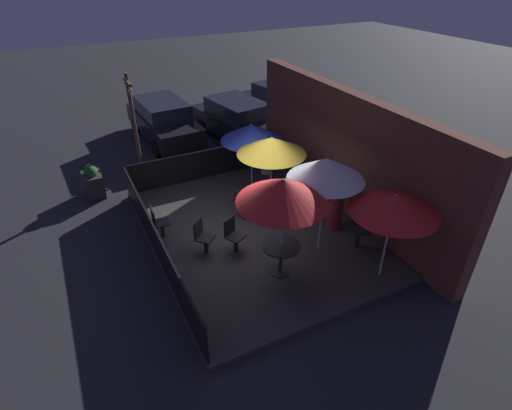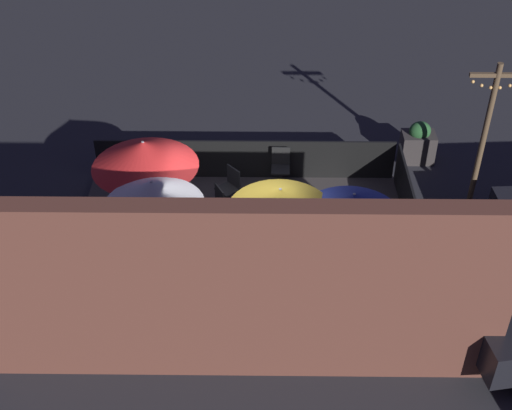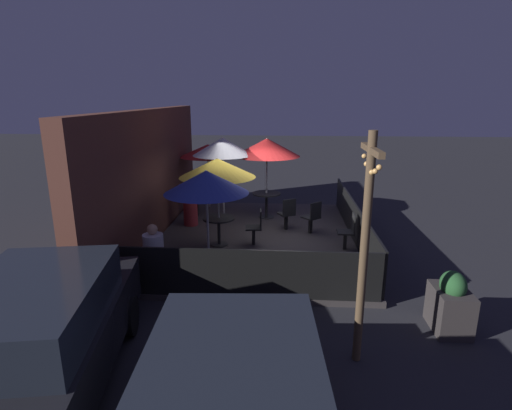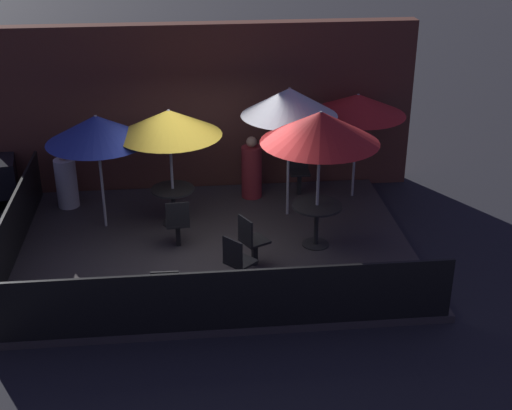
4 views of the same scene
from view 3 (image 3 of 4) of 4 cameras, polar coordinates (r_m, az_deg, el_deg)
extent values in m
plane|color=#26262B|center=(10.82, 0.12, -5.07)|extent=(60.00, 60.00, 0.00)
cube|color=#383333|center=(10.80, 0.12, -4.77)|extent=(6.87, 5.21, 0.12)
cube|color=brown|center=(10.91, -14.93, 3.98)|extent=(8.47, 0.36, 3.45)
cube|color=black|center=(10.77, 13.84, -2.27)|extent=(6.67, 0.05, 0.95)
cube|color=black|center=(7.47, -1.64, -9.79)|extent=(0.05, 5.01, 0.95)
cylinder|color=#B2B2B7|center=(12.16, 1.54, 3.78)|extent=(0.05, 0.05, 2.44)
cone|color=red|center=(12.00, 1.57, 8.26)|extent=(1.99, 1.99, 0.53)
cylinder|color=#B2B2B7|center=(9.89, -5.42, 0.34)|extent=(0.05, 0.05, 2.21)
cone|color=gold|center=(9.70, -5.55, 5.33)|extent=(1.86, 1.86, 0.46)
cylinder|color=#B2B2B7|center=(13.50, -6.78, 4.13)|extent=(0.05, 0.05, 2.12)
cone|color=red|center=(13.36, -6.89, 7.74)|extent=(1.88, 1.88, 0.40)
cylinder|color=#B2B2B7|center=(11.96, -4.69, 3.64)|extent=(0.05, 0.05, 2.48)
cone|color=silver|center=(11.80, -4.80, 8.34)|extent=(1.76, 1.76, 0.51)
cylinder|color=#B2B2B7|center=(8.71, -6.94, -2.01)|extent=(0.05, 0.05, 2.14)
cone|color=#283893|center=(8.51, -7.12, 3.30)|extent=(1.81, 1.81, 0.49)
cylinder|color=black|center=(12.45, 1.50, -1.69)|extent=(0.48, 0.48, 0.02)
cylinder|color=black|center=(12.35, 1.51, -0.10)|extent=(0.08, 0.08, 0.74)
cylinder|color=black|center=(12.26, 1.52, 1.65)|extent=(0.87, 0.87, 0.04)
cylinder|color=black|center=(10.23, -5.27, -5.59)|extent=(0.44, 0.44, 0.02)
cylinder|color=black|center=(10.11, -5.31, -3.84)|extent=(0.08, 0.08, 0.68)
cylinder|color=black|center=(10.00, -5.36, -1.91)|extent=(0.79, 0.79, 0.04)
cube|color=black|center=(11.05, 7.78, -2.93)|extent=(0.11, 0.11, 0.43)
cube|color=black|center=(10.98, 7.83, -1.75)|extent=(0.56, 0.56, 0.04)
cube|color=black|center=(10.79, 8.55, -0.75)|extent=(0.29, 0.32, 0.44)
cube|color=black|center=(11.29, 4.31, -2.42)|extent=(0.11, 0.11, 0.44)
cube|color=black|center=(11.22, 4.33, -1.26)|extent=(0.54, 0.54, 0.04)
cube|color=black|center=(11.00, 4.79, -0.30)|extent=(0.21, 0.37, 0.44)
cube|color=black|center=(10.12, -0.35, -4.52)|extent=(0.09, 0.09, 0.43)
cube|color=black|center=(10.05, -0.35, -3.27)|extent=(0.43, 0.43, 0.04)
cube|color=black|center=(9.97, 0.68, -1.95)|extent=(0.40, 0.06, 0.44)
cube|color=black|center=(12.72, -8.37, -0.47)|extent=(0.08, 0.08, 0.46)
cube|color=black|center=(12.65, -8.41, 0.61)|extent=(0.41, 0.41, 0.04)
cube|color=black|center=(12.64, -9.25, 1.68)|extent=(0.40, 0.04, 0.44)
cube|color=black|center=(10.07, 12.58, -5.04)|extent=(0.08, 0.08, 0.42)
cube|color=black|center=(9.99, 12.66, -3.80)|extent=(0.41, 0.41, 0.04)
cube|color=black|center=(9.94, 13.77, -2.51)|extent=(0.40, 0.04, 0.44)
cylinder|color=silver|center=(8.42, -14.35, -7.22)|extent=(0.58, 0.58, 0.97)
sphere|color=tan|center=(8.22, -14.62, -3.39)|extent=(0.21, 0.21, 0.21)
cylinder|color=maroon|center=(11.72, -9.36, -0.33)|extent=(0.56, 0.56, 1.06)
sphere|color=tan|center=(11.57, -9.49, 2.71)|extent=(0.21, 0.21, 0.21)
cube|color=#332D2D|center=(7.51, 25.93, -13.30)|extent=(0.77, 0.54, 0.72)
ellipsoid|color=#235128|center=(7.32, 26.34, -10.19)|extent=(0.50, 0.40, 0.45)
cylinder|color=brown|center=(5.71, 15.17, -6.72)|extent=(0.12, 0.12, 3.35)
cube|color=brown|center=(5.35, 16.23, 7.57)|extent=(1.10, 0.08, 0.08)
sphere|color=#F4B260|center=(4.93, 17.19, 5.16)|extent=(0.07, 0.07, 0.07)
sphere|color=#F4B260|center=(5.12, 16.67, 4.63)|extent=(0.07, 0.07, 0.07)
sphere|color=#F4B260|center=(5.31, 16.22, 4.51)|extent=(0.07, 0.07, 0.07)
sphere|color=#F4B260|center=(5.48, 15.83, 4.86)|extent=(0.07, 0.07, 0.07)
sphere|color=#F4B260|center=(5.65, 15.49, 5.67)|extent=(0.07, 0.07, 0.07)
sphere|color=#F4B260|center=(5.82, 15.20, 6.75)|extent=(0.07, 0.07, 0.07)
cube|color=#1E232D|center=(3.72, -3.51, -25.64)|extent=(2.58, 1.71, 0.60)
cylinder|color=black|center=(5.53, -11.38, -23.48)|extent=(0.65, 0.22, 0.64)
cylinder|color=black|center=(5.47, 7.05, -23.83)|extent=(0.65, 0.22, 0.64)
cube|color=black|center=(5.95, -28.61, -18.06)|extent=(4.63, 2.43, 0.70)
cube|color=#1E232D|center=(5.64, -29.46, -12.47)|extent=(2.66, 1.96, 0.60)
cylinder|color=black|center=(7.50, -30.15, -14.25)|extent=(0.66, 0.29, 0.64)
cylinder|color=black|center=(7.00, -17.61, -14.93)|extent=(0.66, 0.29, 0.64)
camera|label=1|loc=(18.38, 15.10, 22.90)|focal=28.00mm
camera|label=2|loc=(16.02, -51.03, 31.21)|focal=50.00mm
camera|label=4|loc=(14.42, 53.93, 18.58)|focal=50.00mm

